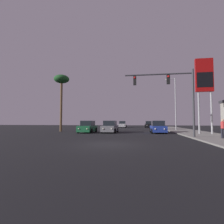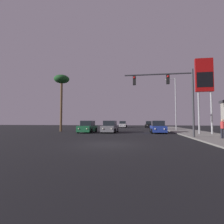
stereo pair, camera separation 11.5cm
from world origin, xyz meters
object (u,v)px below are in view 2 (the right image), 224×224
car_grey (110,127)px  palm_tree_near (62,82)px  car_blue (158,127)px  pedestrian_on_sidewalk (223,128)px  car_silver (123,125)px  car_green (88,127)px  gas_station_sign (204,79)px  street_lamp (175,101)px  traffic_light_mast (173,89)px  car_black (149,125)px

car_grey → palm_tree_near: palm_tree_near is taller
car_blue → pedestrian_on_sidewalk: pedestrian_on_sidewalk is taller
car_blue → pedestrian_on_sidewalk: bearing=117.5°
car_silver → car_green: bearing=80.2°
car_blue → gas_station_sign: size_ratio=0.48×
car_grey → car_green: same height
car_silver → street_lamp: size_ratio=0.48×
car_green → traffic_light_mast: (10.44, -6.58, 3.93)m
car_green → pedestrian_on_sidewalk: 16.23m
car_green → street_lamp: size_ratio=0.48×
palm_tree_near → gas_station_sign: bearing=-11.5°
street_lamp → car_green: bearing=-151.9°
car_silver → pedestrian_on_sidewalk: 31.99m
street_lamp → car_grey: bearing=-147.0°
traffic_light_mast → car_grey: bearing=136.0°
traffic_light_mast → gas_station_sign: bearing=45.2°
street_lamp → pedestrian_on_sidewalk: (0.96, -14.72, -4.08)m
gas_station_sign → palm_tree_near: 20.31m
car_silver → gas_station_sign: (11.92, -24.38, 5.86)m
car_silver → car_green: size_ratio=1.00×
street_lamp → gas_station_sign: 9.43m
car_black → gas_station_sign: (5.08, -23.49, 5.86)m
car_blue → street_lamp: street_lamp is taller
car_blue → car_green: same height
car_blue → traffic_light_mast: bearing=93.8°
car_green → car_silver: bearing=-96.8°
car_silver → street_lamp: bearing=122.2°
car_grey → palm_tree_near: bearing=-8.4°
car_green → gas_station_sign: 16.18m
car_grey → street_lamp: street_lamp is taller
car_silver → traffic_light_mast: size_ratio=0.66×
car_blue → car_green: size_ratio=1.00×
car_blue → car_black: same height
street_lamp → pedestrian_on_sidewalk: bearing=-86.3°
car_black → traffic_light_mast: bearing=90.7°
car_silver → pedestrian_on_sidewalk: size_ratio=2.60×
car_green → palm_tree_near: (-4.93, 2.00, 7.05)m
palm_tree_near → traffic_light_mast: bearing=-29.2°
car_black → car_green: size_ratio=1.00×
car_blue → car_grey: size_ratio=1.00×
car_silver → traffic_light_mast: 30.10m
car_silver → car_grey: bearing=88.3°
car_black → palm_tree_near: (-14.79, -19.44, 7.05)m
car_silver → street_lamp: (10.36, -15.20, 4.36)m
car_black → car_green: same height
car_blue → palm_tree_near: size_ratio=0.48×
car_black → car_green: bearing=64.8°
car_green → car_blue: bearing=-175.1°
pedestrian_on_sidewalk → car_blue: bearing=118.9°
car_blue → car_grey: same height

